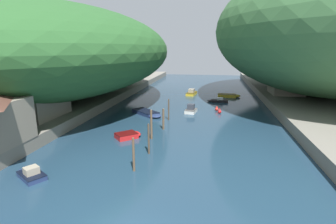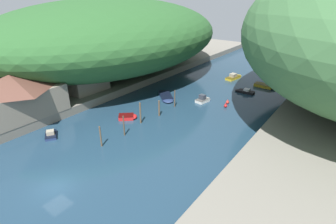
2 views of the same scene
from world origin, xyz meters
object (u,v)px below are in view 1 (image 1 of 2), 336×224
person_on_quay (23,129)px  channel_buoy_far (217,109)px  right_bank_cottage (286,83)px  boat_cabin_cruiser (30,173)px  boat_far_upstream (191,110)px  channel_buoy_near (220,111)px  boat_open_rowboat (192,93)px  boat_far_right_bank (217,101)px  boat_small_dinghy (230,96)px  boat_moored_right (129,135)px  boat_mid_channel (148,113)px  boathouse_shed (37,99)px

person_on_quay → channel_buoy_far: bearing=-55.3°
right_bank_cottage → boat_cabin_cruiser: (-29.60, -38.42, -3.37)m
boat_far_upstream → channel_buoy_near: size_ratio=3.89×
right_bank_cottage → channel_buoy_far: size_ratio=8.46×
boat_open_rowboat → person_on_quay: bearing=-103.3°
right_bank_cottage → boat_far_right_bank: 14.55m
boat_small_dinghy → boat_open_rowboat: 8.70m
boat_open_rowboat → boat_moored_right: (-5.05, -31.58, -0.11)m
boat_far_right_bank → boat_mid_channel: 16.84m
boat_open_rowboat → channel_buoy_near: bearing=-63.2°
boat_mid_channel → boat_open_rowboat: bearing=-152.4°
boathouse_shed → person_on_quay: (4.05, -8.03, -1.46)m
boat_small_dinghy → person_on_quay: (-22.98, -35.60, 2.13)m
right_bank_cottage → boat_far_upstream: bearing=-143.7°
boat_far_right_bank → boat_open_rowboat: size_ratio=0.73×
boat_far_right_bank → channel_buoy_near: boat_far_right_bank is taller
boat_moored_right → person_on_quay: bearing=-100.0°
boat_far_upstream → channel_buoy_near: 4.69m
channel_buoy_near → boat_small_dinghy: bearing=81.0°
boat_far_right_bank → person_on_quay: size_ratio=2.44×
boat_cabin_cruiser → person_on_quay: 6.99m
right_bank_cottage → channel_buoy_near: right_bank_cottage is taller
right_bank_cottage → person_on_quay: right_bank_cottage is taller
boat_cabin_cruiser → boat_moored_right: bearing=7.7°
boathouse_shed → channel_buoy_near: 27.58m
boat_mid_channel → channel_buoy_near: 11.84m
boat_far_right_bank → boat_moored_right: 26.01m
boat_mid_channel → boat_cabin_cruiser: (-4.74, -22.11, 0.02)m
boat_moored_right → boat_far_right_bank: bearing=113.2°
boat_small_dinghy → boat_cabin_cruiser: boat_cabin_cruiser is taller
person_on_quay → channel_buoy_near: bearing=-58.4°
boat_far_upstream → boat_moored_right: 15.48m
channel_buoy_near → person_on_quay: bearing=-135.7°
boat_moored_right → boat_far_upstream: bearing=113.5°
boat_mid_channel → channel_buoy_far: size_ratio=6.83×
boat_cabin_cruiser → person_on_quay: size_ratio=2.14×
right_bank_cottage → boat_mid_channel: (-24.86, -16.31, -3.39)m
boat_moored_right → person_on_quay: (-9.46, -5.96, 2.14)m
boathouse_shed → boat_far_right_bank: (24.32, 21.58, -3.62)m
boat_cabin_cruiser → boat_small_dinghy: bearing=8.1°
boat_mid_channel → boat_open_rowboat: 21.19m
person_on_quay → boathouse_shed: bearing=14.0°
boat_far_upstream → boat_small_dinghy: bearing=74.0°
boat_open_rowboat → channel_buoy_near: boat_open_rowboat is taller
boat_far_upstream → boat_mid_channel: boat_far_upstream is taller
boathouse_shed → boat_small_dinghy: (27.03, 27.56, -3.59)m
right_bank_cottage → channel_buoy_far: 18.33m
channel_buoy_near → boat_far_upstream: bearing=179.6°
channel_buoy_far → right_bank_cottage: bearing=39.8°
right_bank_cottage → channel_buoy_near: bearing=-135.2°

